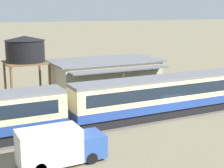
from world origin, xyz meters
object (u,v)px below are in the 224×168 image
at_px(passenger_train, 70,106).
at_px(delivery_truck_blue, 58,146).
at_px(station_building, 105,78).
at_px(water_tower, 25,50).

bearing_deg(passenger_train, delivery_truck_blue, -116.47).
height_order(station_building, delivery_truck_blue, station_building).
bearing_deg(delivery_truck_blue, water_tower, 83.47).
height_order(passenger_train, station_building, station_building).
height_order(water_tower, delivery_truck_blue, water_tower).
height_order(passenger_train, water_tower, water_tower).
bearing_deg(delivery_truck_blue, passenger_train, 63.53).
bearing_deg(water_tower, station_building, -18.50).
xyz_separation_m(water_tower, delivery_truck_blue, (-2.08, -18.18, -4.55)).
bearing_deg(passenger_train, station_building, 50.15).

